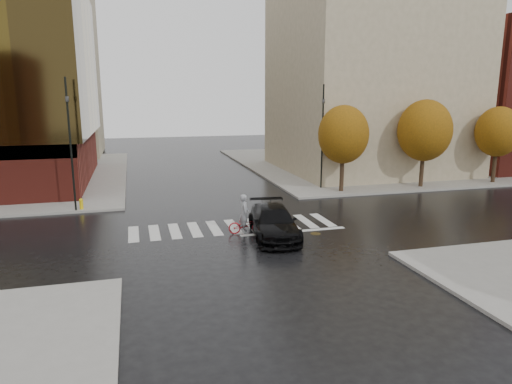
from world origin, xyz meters
The scene contains 15 objects.
ground centered at (0.00, 0.00, 0.00)m, with size 120.00×120.00×0.00m, color black.
sidewalk_ne centered at (21.00, 21.00, 0.07)m, with size 30.00×30.00×0.15m, color gray.
crosswalk centered at (0.00, 0.50, 0.01)m, with size 12.00×3.00×0.01m, color silver.
building_ne_tan centered at (17.00, 17.00, 9.15)m, with size 16.00×16.00×18.00m, color gray.
building_ne_brick centered at (33.00, 16.00, 7.15)m, with size 14.00×14.00×14.00m, color maroon.
building_nw_far centered at (-16.00, 37.00, 10.15)m, with size 14.00×12.00×20.00m, color gray.
tree_ne_a centered at (10.00, 7.40, 4.46)m, with size 3.80×3.80×6.50m.
tree_ne_b centered at (17.00, 7.40, 4.62)m, with size 4.20×4.20×6.89m.
tree_ne_c centered at (24.00, 7.40, 4.37)m, with size 3.60×3.60×6.31m.
sedan centered at (1.65, -1.91, 0.80)m, with size 2.24×5.52×1.60m, color black.
cyclist centered at (0.36, -1.00, 0.74)m, with size 2.00×0.97×2.18m.
traffic_light_nw centered at (-9.00, 6.30, 4.98)m, with size 0.24×0.22×8.27m.
traffic_light_ne centered at (9.00, 9.00, 4.81)m, with size 0.23×0.25×8.02m.
fire_hydrant centered at (-8.68, 6.50, 0.54)m, with size 0.25×0.25×0.70m.
manhole centered at (4.00, -2.00, 0.01)m, with size 0.57×0.57×0.01m, color #453818.
Camera 1 is at (-5.30, -23.95, 7.31)m, focal length 32.00 mm.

